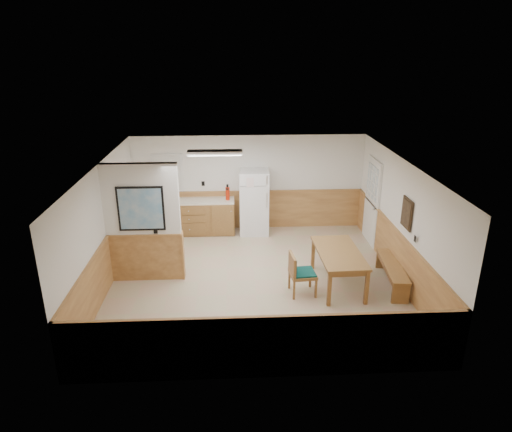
{
  "coord_description": "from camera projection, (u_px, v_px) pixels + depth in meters",
  "views": [
    {
      "loc": [
        -0.41,
        -8.49,
        4.63
      ],
      "look_at": [
        0.05,
        0.4,
        1.29
      ],
      "focal_mm": 32.0,
      "sensor_mm": 36.0,
      "label": 1
    }
  ],
  "objects": [
    {
      "name": "refrigerator",
      "position": [
        254.0,
        202.0,
        11.76
      ],
      "size": [
        0.76,
        0.73,
        1.68
      ],
      "rotation": [
        0.0,
        0.0,
        -0.03
      ],
      "color": "white",
      "rests_on": "ground"
    },
    {
      "name": "right_wall",
      "position": [
        401.0,
        222.0,
        9.29
      ],
      "size": [
        0.02,
        6.0,
        2.5
      ],
      "primitive_type": "cube",
      "color": "white",
      "rests_on": "ground"
    },
    {
      "name": "left_wall",
      "position": [
        103.0,
        228.0,
        9.0
      ],
      "size": [
        0.02,
        6.0,
        2.5
      ],
      "primitive_type": "cube",
      "color": "white",
      "rests_on": "ground"
    },
    {
      "name": "wainscot_back",
      "position": [
        249.0,
        210.0,
        12.2
      ],
      "size": [
        6.0,
        0.04,
        1.0
      ],
      "primitive_type": "cube",
      "color": "tan",
      "rests_on": "ground"
    },
    {
      "name": "wall_painting",
      "position": [
        407.0,
        213.0,
        8.9
      ],
      "size": [
        0.04,
        0.5,
        0.6
      ],
      "color": "black",
      "rests_on": "right_wall"
    },
    {
      "name": "ceiling",
      "position": [
        255.0,
        164.0,
        8.71
      ],
      "size": [
        6.0,
        6.0,
        0.02
      ],
      "primitive_type": "cube",
      "color": "silver",
      "rests_on": "back_wall"
    },
    {
      "name": "soap_bottle",
      "position": [
        165.0,
        196.0,
        11.63
      ],
      "size": [
        0.1,
        0.1,
        0.24
      ],
      "primitive_type": "cylinder",
      "rotation": [
        0.0,
        0.0,
        -0.27
      ],
      "color": "#198D2B",
      "rests_on": "kitchen_counter"
    },
    {
      "name": "dining_chair",
      "position": [
        298.0,
        271.0,
        8.91
      ],
      "size": [
        0.73,
        0.54,
        0.85
      ],
      "rotation": [
        0.0,
        0.0,
        0.09
      ],
      "color": "#AE7E3F",
      "rests_on": "ground"
    },
    {
      "name": "wainscot_left",
      "position": [
        108.0,
        262.0,
        9.26
      ],
      "size": [
        0.04,
        6.0,
        1.0
      ],
      "primitive_type": "cube",
      "color": "tan",
      "rests_on": "ground"
    },
    {
      "name": "wainscot_right",
      "position": [
        396.0,
        255.0,
        9.55
      ],
      "size": [
        0.04,
        6.0,
        1.0
      ],
      "primitive_type": "cube",
      "color": "tan",
      "rests_on": "ground"
    },
    {
      "name": "dining_table",
      "position": [
        339.0,
        256.0,
        9.17
      ],
      "size": [
        0.88,
        1.69,
        0.75
      ],
      "rotation": [
        0.0,
        0.0,
        0.03
      ],
      "color": "#AE7E3F",
      "rests_on": "ground"
    },
    {
      "name": "ground",
      "position": [
        255.0,
        280.0,
        9.59
      ],
      "size": [
        6.0,
        6.0,
        0.0
      ],
      "primitive_type": "plane",
      "color": "tan",
      "rests_on": "ground"
    },
    {
      "name": "kitchen_counter",
      "position": [
        203.0,
        216.0,
        11.87
      ],
      "size": [
        2.2,
        0.61,
        1.0
      ],
      "color": "olive",
      "rests_on": "ground"
    },
    {
      "name": "partition_wall",
      "position": [
        143.0,
        224.0,
        9.23
      ],
      "size": [
        1.5,
        0.2,
        2.5
      ],
      "color": "white",
      "rests_on": "ground"
    },
    {
      "name": "fire_extinguisher",
      "position": [
        228.0,
        193.0,
        11.67
      ],
      "size": [
        0.11,
        0.11,
        0.41
      ],
      "rotation": [
        0.0,
        0.0,
        0.07
      ],
      "color": "red",
      "rests_on": "kitchen_counter"
    },
    {
      "name": "fluorescent_fixture",
      "position": [
        215.0,
        153.0,
        9.9
      ],
      "size": [
        1.2,
        0.3,
        0.09
      ],
      "color": "white",
      "rests_on": "ceiling"
    },
    {
      "name": "exterior_door",
      "position": [
        372.0,
        201.0,
        11.14
      ],
      "size": [
        0.07,
        1.02,
        2.15
      ],
      "color": "white",
      "rests_on": "ground"
    },
    {
      "name": "dining_bench",
      "position": [
        392.0,
        269.0,
        9.3
      ],
      "size": [
        0.5,
        1.61,
        0.45
      ],
      "rotation": [
        0.0,
        0.0,
        -0.1
      ],
      "color": "#AE7E3F",
      "rests_on": "ground"
    },
    {
      "name": "kitchen_window",
      "position": [
        168.0,
        173.0,
        11.72
      ],
      "size": [
        0.8,
        0.04,
        1.0
      ],
      "color": "white",
      "rests_on": "back_wall"
    },
    {
      "name": "back_wall",
      "position": [
        249.0,
        183.0,
        11.95
      ],
      "size": [
        6.0,
        0.02,
        2.5
      ],
      "primitive_type": "cube",
      "color": "white",
      "rests_on": "ground"
    }
  ]
}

